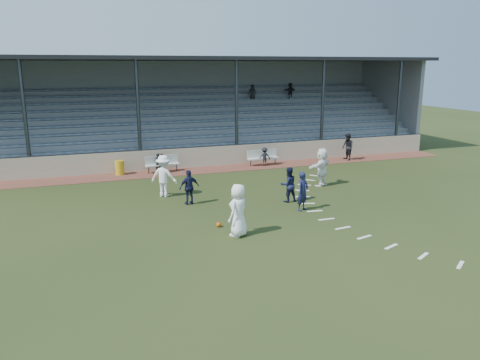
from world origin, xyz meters
The scene contains 19 objects.
ground centered at (0.00, 0.00, 0.00)m, with size 90.00×90.00×0.00m, color #273214.
cinder_track centered at (0.00, 10.50, 0.01)m, with size 34.00×2.00×0.02m, color brown.
retaining_wall centered at (0.00, 11.55, 0.60)m, with size 34.00×0.18×1.20m, color #BCAB90.
bench_left centered at (-1.88, 10.86, 0.58)m, with size 2.04×0.73×0.95m.
bench_right centered at (4.38, 10.73, 0.58)m, with size 2.02×0.59×0.95m.
trash_bin centered at (-4.30, 10.92, 0.43)m, with size 0.51×0.51×0.81m, color gold.
football centered at (-1.55, 0.57, 0.10)m, with size 0.19×0.19×0.19m, color #C04E0B.
player_white_lead centered at (-1.14, -0.56, 0.97)m, with size 0.95×0.62×1.95m, color white.
player_navy_lead centered at (2.48, 1.44, 0.85)m, with size 0.62×0.41×1.69m, color #151A3B.
player_navy_mid centered at (2.46, 2.84, 0.81)m, with size 0.78×0.61×1.61m, color #151A3B.
player_white_wing centered at (-2.73, 5.59, 1.00)m, with size 1.29×0.74×2.00m, color white.
player_navy_wing centered at (-1.90, 3.92, 0.79)m, with size 0.93×0.39×1.58m, color #151A3B.
player_white_back centered at (5.34, 4.95, 0.99)m, with size 1.83×0.58×1.97m, color white.
official centered at (10.20, 10.26, 0.89)m, with size 0.85×0.66×1.74m, color black.
sub_left_near centered at (-2.16, 10.69, 0.59)m, with size 0.42×0.27×1.14m, color black.
sub_left_far centered at (-1.94, 10.50, 0.59)m, with size 0.67×0.28×1.14m, color black.
sub_right centered at (4.39, 10.41, 0.59)m, with size 0.74×0.43×1.15m, color black.
grandstand centered at (0.01, 16.26, 2.20)m, with size 34.60×9.00×6.61m.
penalty_arc centered at (4.12, 0.00, 0.01)m, with size 3.89×14.63×0.01m.
Camera 1 is at (-6.46, -15.86, 6.09)m, focal length 35.00 mm.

